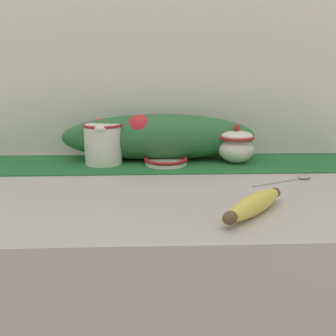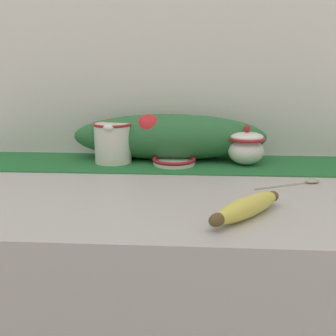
% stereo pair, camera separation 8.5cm
% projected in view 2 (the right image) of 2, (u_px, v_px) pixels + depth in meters
% --- Properties ---
extents(back_wall, '(2.10, 0.04, 2.40)m').
position_uv_depth(back_wall, '(171.00, 55.00, 1.17)').
color(back_wall, silver).
rests_on(back_wall, ground_plane).
extents(table_runner, '(1.19, 0.24, 0.00)m').
position_uv_depth(table_runner, '(168.00, 163.00, 1.10)').
color(table_runner, '#236B33').
rests_on(table_runner, countertop).
extents(cream_pitcher, '(0.11, 0.13, 0.12)m').
position_uv_depth(cream_pitcher, '(113.00, 141.00, 1.10)').
color(cream_pitcher, white).
rests_on(cream_pitcher, countertop).
extents(sugar_bowl, '(0.11, 0.11, 0.11)m').
position_uv_depth(sugar_bowl, '(246.00, 147.00, 1.07)').
color(sugar_bowl, white).
rests_on(sugar_bowl, countertop).
extents(small_dish, '(0.13, 0.13, 0.02)m').
position_uv_depth(small_dish, '(174.00, 161.00, 1.08)').
color(small_dish, white).
rests_on(small_dish, countertop).
extents(banana, '(0.16, 0.17, 0.04)m').
position_uv_depth(banana, '(247.00, 207.00, 0.69)').
color(banana, '#DBCC4C').
rests_on(banana, countertop).
extents(spoon, '(0.17, 0.09, 0.01)m').
position_uv_depth(spoon, '(307.00, 182.00, 0.91)').
color(spoon, '#A89E89').
rests_on(spoon, countertop).
extents(poinsettia_garland, '(0.58, 0.15, 0.14)m').
position_uv_depth(poinsettia_garland, '(169.00, 136.00, 1.13)').
color(poinsettia_garland, '#2D6B38').
rests_on(poinsettia_garland, countertop).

